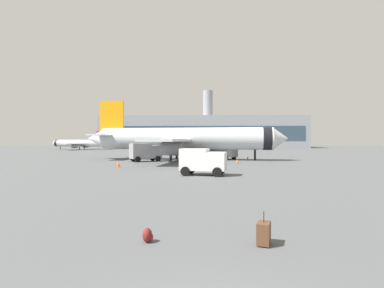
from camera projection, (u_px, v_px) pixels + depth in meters
The scene contains 11 objects.
airplane_at_gate at pixel (184, 139), 54.30m from camera, with size 35.75×32.36×10.50m.
airplane_taxiing at pixel (79, 143), 111.33m from camera, with size 22.38×20.33×6.61m.
service_truck at pixel (145, 151), 49.77m from camera, with size 5.25×4.33×2.90m.
fuel_truck at pixel (220, 149), 55.41m from camera, with size 6.12×5.72×3.20m.
cargo_van at pixel (203, 160), 30.31m from camera, with size 4.73×3.12×2.60m.
safety_cone_near at pixel (248, 158), 53.20m from camera, with size 0.44×0.44×0.75m.
safety_cone_mid at pixel (118, 164), 39.64m from camera, with size 0.44×0.44×0.80m.
safety_cone_far at pixel (237, 161), 45.40m from camera, with size 0.44×0.44×0.66m.
rolling_suitcase at pixel (264, 233), 10.19m from camera, with size 0.59×0.74×1.10m.
traveller_backpack at pixel (148, 235), 10.45m from camera, with size 0.36×0.40×0.48m.
terminal_building at pixel (203, 132), 142.00m from camera, with size 89.94×22.60×25.92m.
Camera 1 is at (-0.26, -4.77, 3.44)m, focal length 29.12 mm.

